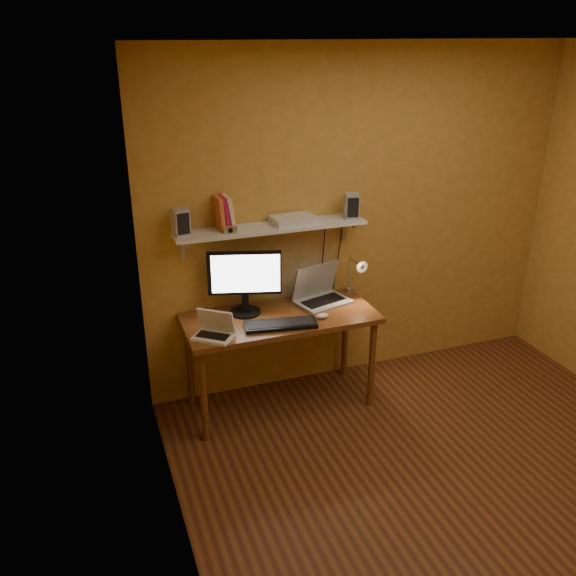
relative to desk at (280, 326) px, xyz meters
name	(u,v)px	position (x,y,z in m)	size (l,w,h in m)	color
room	(489,300)	(0.76, -1.28, 0.64)	(3.44, 3.24, 2.64)	brown
desk	(280,326)	(0.00, 0.00, 0.00)	(1.40, 0.60, 0.75)	brown
wall_shelf	(271,228)	(0.00, 0.19, 0.69)	(1.40, 0.25, 0.21)	silver
monitor	(245,279)	(-0.22, 0.13, 0.35)	(0.51, 0.28, 0.48)	black
laptop	(319,292)	(0.37, 0.15, 0.16)	(0.45, 0.37, 0.29)	gray
netbook	(214,330)	(-0.52, -0.15, 0.14)	(0.32, 0.30, 0.19)	silver
keyboard	(281,325)	(-0.05, -0.16, 0.10)	(0.50, 0.17, 0.03)	black
mouse	(322,316)	(0.27, -0.14, 0.10)	(0.09, 0.06, 0.03)	silver
desk_lamp	(356,272)	(0.66, 0.13, 0.29)	(0.09, 0.23, 0.38)	silver
speaker_left	(180,222)	(-0.64, 0.20, 0.80)	(0.10, 0.10, 0.19)	gray
speaker_right	(352,206)	(0.62, 0.18, 0.80)	(0.10, 0.10, 0.18)	gray
books	(224,213)	(-0.33, 0.22, 0.83)	(0.13, 0.16, 0.24)	#C3592C
shelf_camera	(231,230)	(-0.32, 0.11, 0.74)	(0.09, 0.06, 0.05)	silver
router	(293,220)	(0.17, 0.20, 0.74)	(0.31, 0.21, 0.05)	silver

